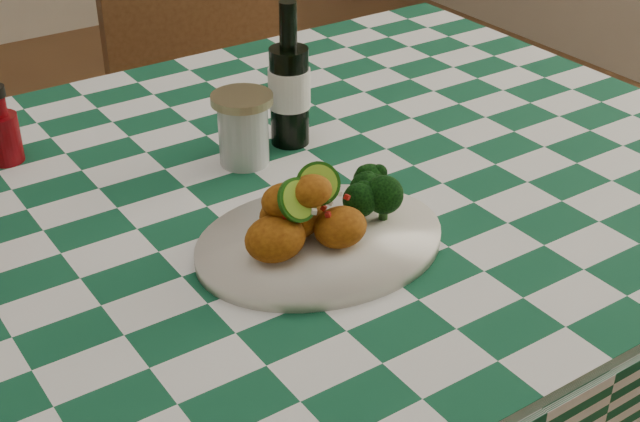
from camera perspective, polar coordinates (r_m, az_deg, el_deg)
dining_table at (r=1.45m, az=-6.21°, el=-13.17°), size 1.66×1.06×0.79m
plate at (r=1.11m, az=0.00°, el=-2.03°), size 0.35×0.28×0.02m
fried_chicken_pile at (r=1.08m, az=-0.80°, el=0.12°), size 0.14×0.10×0.09m
broccoli_side at (r=1.14m, az=3.03°, el=1.10°), size 0.08×0.08×0.06m
ketchup_bottle at (r=1.38m, az=-19.79°, el=5.23°), size 0.06×0.06×0.12m
mason_jar at (r=1.30m, az=-4.93°, el=5.23°), size 0.10×0.10×0.11m
beer_bottle at (r=1.34m, az=-2.00°, el=8.71°), size 0.07×0.07×0.22m
wooden_chair_right at (r=2.13m, az=-5.49°, el=5.88°), size 0.50×0.52×1.01m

